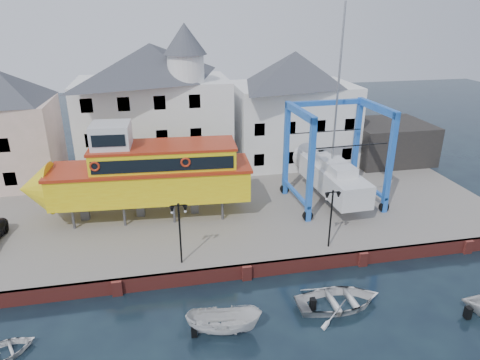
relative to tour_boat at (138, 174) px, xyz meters
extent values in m
plane|color=black|center=(6.59, -8.51, -4.52)|extent=(140.00, 140.00, 0.00)
cube|color=slate|center=(6.59, 2.49, -4.02)|extent=(44.00, 22.00, 1.00)
cube|color=maroon|center=(6.59, -8.39, -4.02)|extent=(44.00, 0.25, 1.00)
cube|color=maroon|center=(-1.41, -8.56, -4.02)|extent=(0.60, 0.36, 1.00)
cube|color=maroon|center=(6.59, -8.56, -4.02)|extent=(0.60, 0.36, 1.00)
cube|color=maroon|center=(14.59, -8.56, -4.02)|extent=(0.60, 0.36, 1.00)
cube|color=maroon|center=(22.59, -8.56, -4.02)|extent=(0.60, 0.36, 1.00)
cube|color=#C7AC97|center=(-11.41, 9.49, 0.23)|extent=(8.00, 7.00, 7.50)
cube|color=black|center=(-10.91, 6.03, -1.92)|extent=(1.00, 0.08, 1.20)
cube|color=black|center=(-10.91, 6.03, 1.08)|extent=(1.00, 0.08, 1.20)
cube|color=white|center=(1.59, 9.99, 0.98)|extent=(14.00, 8.00, 9.00)
pyramid|color=#3A3D48|center=(1.59, 9.99, 7.08)|extent=(14.00, 8.00, 3.20)
cube|color=black|center=(-3.91, 6.03, -1.92)|extent=(1.00, 0.08, 1.20)
cube|color=black|center=(-0.91, 6.03, -1.92)|extent=(1.00, 0.08, 1.20)
cube|color=black|center=(2.09, 6.03, -1.92)|extent=(1.00, 0.08, 1.20)
cube|color=black|center=(5.09, 6.03, -1.92)|extent=(1.00, 0.08, 1.20)
cube|color=black|center=(-3.91, 6.03, 1.08)|extent=(1.00, 0.08, 1.20)
cube|color=black|center=(-0.91, 6.03, 1.08)|extent=(1.00, 0.08, 1.20)
cube|color=black|center=(2.09, 6.03, 1.08)|extent=(1.00, 0.08, 1.20)
cube|color=black|center=(5.09, 6.03, 1.08)|extent=(1.00, 0.08, 1.20)
cube|color=black|center=(-3.91, 6.03, 4.08)|extent=(1.00, 0.08, 1.20)
cube|color=black|center=(-0.91, 6.03, 4.08)|extent=(1.00, 0.08, 1.20)
cube|color=black|center=(2.09, 6.03, 4.08)|extent=(1.00, 0.08, 1.20)
cube|color=black|center=(5.09, 6.03, 4.08)|extent=(1.00, 0.08, 1.20)
cylinder|color=white|center=(4.59, 7.59, 6.68)|extent=(3.20, 3.20, 2.40)
cone|color=#3A3D48|center=(4.59, 7.59, 9.18)|extent=(3.80, 3.80, 2.60)
cube|color=white|center=(15.59, 10.49, 0.48)|extent=(12.00, 8.00, 8.00)
pyramid|color=#3A3D48|center=(15.59, 10.49, 6.08)|extent=(12.00, 8.00, 3.20)
cube|color=black|center=(11.09, 6.53, -1.92)|extent=(1.00, 0.08, 1.20)
cube|color=black|center=(14.09, 6.53, -1.92)|extent=(1.00, 0.08, 1.20)
cube|color=black|center=(17.09, 6.53, -1.92)|extent=(1.00, 0.08, 1.20)
cube|color=black|center=(20.09, 6.53, -1.92)|extent=(1.00, 0.08, 1.20)
cube|color=black|center=(11.09, 6.53, 1.08)|extent=(1.00, 0.08, 1.20)
cube|color=black|center=(14.09, 6.53, 1.08)|extent=(1.00, 0.08, 1.20)
cube|color=black|center=(17.09, 6.53, 1.08)|extent=(1.00, 0.08, 1.20)
cube|color=black|center=(20.09, 6.53, 1.08)|extent=(1.00, 0.08, 1.20)
cube|color=black|center=(25.59, 8.49, -1.52)|extent=(8.00, 7.00, 4.00)
cylinder|color=black|center=(2.59, -7.31, -1.52)|extent=(0.12, 0.12, 4.00)
cube|color=black|center=(2.59, -7.31, 0.53)|extent=(0.90, 0.06, 0.06)
sphere|color=black|center=(2.59, -7.31, 0.60)|extent=(0.16, 0.16, 0.16)
cone|color=black|center=(2.19, -7.31, 0.26)|extent=(0.32, 0.32, 0.45)
sphere|color=silver|center=(2.19, -7.31, 0.08)|extent=(0.18, 0.18, 0.18)
cone|color=black|center=(2.99, -7.31, 0.26)|extent=(0.32, 0.32, 0.45)
sphere|color=silver|center=(2.99, -7.31, 0.08)|extent=(0.18, 0.18, 0.18)
cylinder|color=black|center=(12.59, -7.31, -1.52)|extent=(0.12, 0.12, 4.00)
cube|color=black|center=(12.59, -7.31, 0.53)|extent=(0.90, 0.06, 0.06)
sphere|color=black|center=(12.59, -7.31, 0.60)|extent=(0.16, 0.16, 0.16)
cone|color=black|center=(12.19, -7.31, 0.26)|extent=(0.32, 0.32, 0.45)
sphere|color=silver|center=(12.19, -7.31, 0.08)|extent=(0.18, 0.18, 0.18)
cone|color=black|center=(12.99, -7.31, 0.26)|extent=(0.32, 0.32, 0.45)
sphere|color=silver|center=(12.99, -7.31, 0.08)|extent=(0.18, 0.18, 0.18)
cylinder|color=#59595E|center=(-4.85, -1.15, -2.74)|extent=(0.21, 0.21, 1.57)
cylinder|color=#59595E|center=(-4.65, 1.78, -2.74)|extent=(0.21, 0.21, 1.57)
cylinder|color=#59595E|center=(-1.18, -1.39, -2.74)|extent=(0.21, 0.21, 1.57)
cylinder|color=#59595E|center=(-0.99, 1.54, -2.74)|extent=(0.21, 0.21, 1.57)
cylinder|color=#59595E|center=(2.48, -1.63, -2.74)|extent=(0.21, 0.21, 1.57)
cylinder|color=#59595E|center=(2.67, 1.30, -2.74)|extent=(0.21, 0.21, 1.57)
cylinder|color=#59595E|center=(6.14, -1.87, -2.74)|extent=(0.21, 0.21, 1.57)
cylinder|color=#59595E|center=(6.33, 1.06, -2.74)|extent=(0.21, 0.21, 1.57)
cube|color=#59595E|center=(-4.23, 0.28, -2.74)|extent=(0.66, 0.56, 1.57)
cube|color=#59595E|center=(-0.04, 0.00, -2.74)|extent=(0.66, 0.56, 1.57)
cube|color=#59595E|center=(4.15, -0.27, -2.74)|extent=(0.66, 0.56, 1.57)
cube|color=yellow|center=(1.01, -0.06, -0.79)|extent=(14.91, 4.94, 2.31)
cone|color=yellow|center=(-7.47, 0.49, -0.79)|extent=(2.56, 4.13, 3.99)
cube|color=#A62A12|center=(1.01, -0.06, 0.46)|extent=(15.24, 5.13, 0.23)
cube|color=yellow|center=(2.05, -0.13, 1.20)|extent=(10.70, 4.24, 1.68)
cube|color=black|center=(1.93, -1.94, 1.25)|extent=(10.05, 0.72, 0.94)
cube|color=black|center=(2.17, 1.68, 1.25)|extent=(10.05, 0.72, 0.94)
cube|color=#A62A12|center=(2.05, -0.13, 2.13)|extent=(10.92, 4.36, 0.19)
cube|color=silver|center=(-1.61, 0.11, 2.99)|extent=(2.90, 2.90, 1.91)
cube|color=black|center=(-1.70, -1.28, 3.07)|extent=(2.29, 0.21, 0.84)
torus|color=#A62A12|center=(-2.78, -1.68, 1.41)|extent=(0.74, 0.19, 0.73)
torus|color=#A62A12|center=(3.50, -2.09, 1.41)|extent=(0.74, 0.19, 0.73)
cube|color=#1A46B1|center=(12.49, -3.41, 0.50)|extent=(0.42, 0.42, 8.05)
cylinder|color=black|center=(12.49, -3.41, -3.12)|extent=(0.82, 0.32, 0.80)
cube|color=#1A46B1|center=(12.28, 1.93, 0.50)|extent=(0.42, 0.42, 8.05)
cylinder|color=black|center=(12.28, 1.93, -3.12)|extent=(0.82, 0.32, 0.80)
cube|color=#1A46B1|center=(18.98, -3.16, 0.50)|extent=(0.42, 0.42, 8.05)
cylinder|color=black|center=(18.98, -3.16, -3.12)|extent=(0.82, 0.32, 0.80)
cube|color=#1A46B1|center=(18.77, 2.19, 0.50)|extent=(0.42, 0.42, 8.05)
cylinder|color=black|center=(18.77, 2.19, -3.12)|extent=(0.82, 0.32, 0.80)
cube|color=#1A46B1|center=(12.38, -0.74, 4.32)|extent=(0.63, 5.76, 0.56)
cube|color=#1A46B1|center=(12.38, -0.74, -2.37)|extent=(0.51, 5.76, 0.24)
cube|color=#1A46B1|center=(18.87, -0.49, 4.32)|extent=(0.63, 5.76, 0.56)
cube|color=#1A46B1|center=(18.87, -0.49, -2.37)|extent=(0.51, 5.76, 0.24)
cube|color=#1A46B1|center=(15.52, 2.06, 4.32)|extent=(6.91, 0.67, 0.40)
cube|color=silver|center=(15.63, -0.61, -1.45)|extent=(2.98, 8.72, 1.84)
cone|color=silver|center=(15.43, 4.50, -1.45)|extent=(2.71, 1.94, 2.64)
cube|color=#59595E|center=(15.63, -0.61, -2.77)|extent=(0.36, 2.08, 0.80)
cube|color=silver|center=(15.65, -1.19, -0.19)|extent=(1.97, 3.52, 0.69)
cylinder|color=#99999E|center=(15.60, -0.04, 5.79)|extent=(0.17, 0.17, 12.65)
cube|color=black|center=(15.71, -2.68, 2.04)|extent=(6.30, 0.37, 0.05)
cube|color=black|center=(15.55, 1.46, 2.04)|extent=(6.30, 0.37, 0.05)
imported|color=silver|center=(4.37, -13.00, -4.52)|extent=(4.28, 2.26, 1.57)
imported|color=silver|center=(11.29, -12.21, -4.52)|extent=(5.09, 3.66, 1.05)
imported|color=silver|center=(-6.91, -12.54, -4.52)|extent=(4.19, 3.73, 0.72)
camera|label=1|loc=(1.59, -31.01, 11.71)|focal=32.00mm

